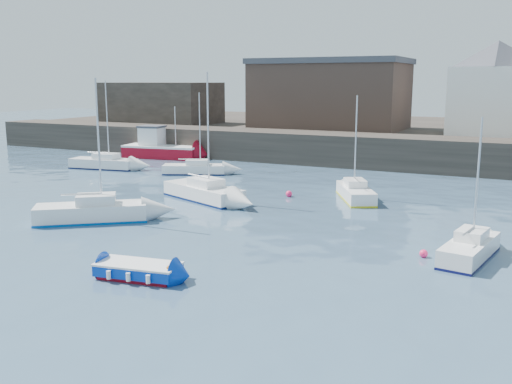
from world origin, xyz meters
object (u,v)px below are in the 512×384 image
at_px(sailboat_h, 195,169).
at_px(buoy_far, 289,197).
at_px(sailboat_a, 92,212).
at_px(buoy_mid, 423,257).
at_px(fishing_boat, 160,148).
at_px(sailboat_b, 204,192).
at_px(sailboat_c, 470,248).
at_px(blue_dinghy, 138,270).
at_px(buoy_near, 42,222).
at_px(sailboat_e, 104,163).
at_px(sailboat_f, 356,192).

height_order(sailboat_h, buoy_far, sailboat_h).
bearing_deg(sailboat_h, sailboat_a, -77.58).
height_order(sailboat_a, buoy_mid, sailboat_a).
xyz_separation_m(fishing_boat, sailboat_h, (8.97, -7.51, -0.59)).
xyz_separation_m(sailboat_b, sailboat_h, (-6.45, 9.16, -0.10)).
distance_m(sailboat_b, sailboat_c, 18.81).
bearing_deg(buoy_far, blue_dinghy, -87.02).
xyz_separation_m(sailboat_b, buoy_near, (-5.13, -9.53, -0.56)).
relative_size(sailboat_a, buoy_far, 18.21).
xyz_separation_m(sailboat_a, sailboat_c, (20.48, 2.12, -0.08)).
distance_m(fishing_boat, sailboat_e, 8.66).
bearing_deg(fishing_boat, sailboat_c, -34.26).
height_order(sailboat_f, buoy_far, sailboat_f).
xyz_separation_m(fishing_boat, sailboat_f, (24.75, -11.95, -0.55)).
height_order(blue_dinghy, fishing_boat, fishing_boat).
relative_size(sailboat_e, sailboat_h, 1.14).
xyz_separation_m(sailboat_a, sailboat_b, (2.65, 8.10, -0.02)).
xyz_separation_m(sailboat_b, sailboat_f, (9.33, 4.71, -0.06)).
bearing_deg(blue_dinghy, buoy_mid, 38.83).
height_order(buoy_near, buoy_mid, buoy_near).
bearing_deg(buoy_near, sailboat_a, 30.04).
distance_m(fishing_boat, buoy_far, 24.16).
distance_m(blue_dinghy, buoy_near, 12.13).
relative_size(sailboat_e, sailboat_f, 1.14).
relative_size(blue_dinghy, buoy_mid, 9.52).
xyz_separation_m(sailboat_a, sailboat_f, (11.98, 12.81, -0.08)).
bearing_deg(fishing_boat, buoy_far, -32.89).
height_order(fishing_boat, sailboat_b, sailboat_b).
relative_size(fishing_boat, buoy_near, 19.41).
height_order(sailboat_e, sailboat_h, sailboat_e).
relative_size(sailboat_b, sailboat_c, 1.33).
bearing_deg(buoy_far, buoy_mid, -42.74).
relative_size(sailboat_c, buoy_mid, 16.65).
xyz_separation_m(sailboat_c, sailboat_e, (-33.49, 14.01, 0.03)).
bearing_deg(buoy_near, sailboat_h, 94.06).
bearing_deg(buoy_near, fishing_boat, 111.45).
bearing_deg(sailboat_h, sailboat_e, -173.00).
relative_size(sailboat_b, sailboat_e, 1.07).
bearing_deg(sailboat_c, buoy_far, 143.69).
bearing_deg(sailboat_a, sailboat_c, 5.90).
height_order(sailboat_c, buoy_near, sailboat_c).
relative_size(blue_dinghy, sailboat_a, 0.45).
distance_m(sailboat_c, sailboat_e, 36.30).
relative_size(sailboat_e, buoy_near, 18.28).
relative_size(blue_dinghy, sailboat_f, 0.52).
height_order(sailboat_f, buoy_mid, sailboat_f).
bearing_deg(buoy_mid, buoy_far, 137.26).
xyz_separation_m(sailboat_a, sailboat_e, (-13.01, 16.13, -0.05)).
height_order(sailboat_a, sailboat_e, sailboat_a).
height_order(sailboat_a, buoy_near, sailboat_a).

